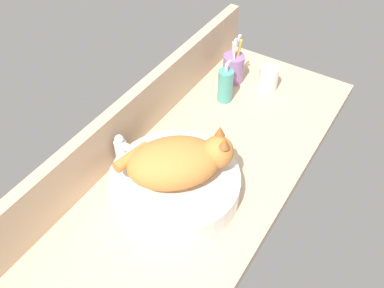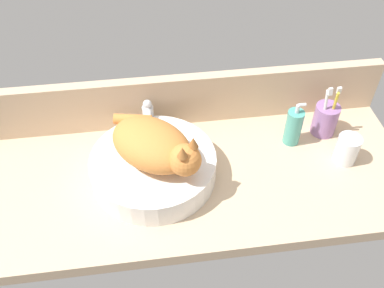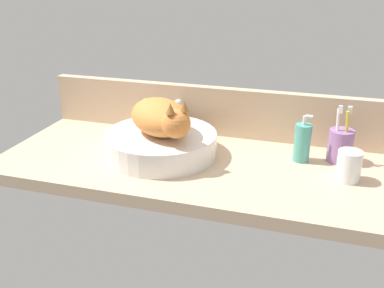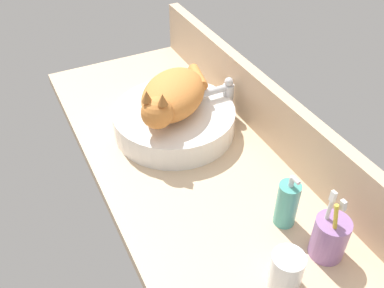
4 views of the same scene
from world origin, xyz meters
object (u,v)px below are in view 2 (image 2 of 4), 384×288
cat (155,145)px  faucet (149,118)px  sink_basin (154,167)px  toothbrush_cup (325,119)px  soap_dispenser (293,127)px  water_glass (347,151)px

cat → faucet: bearing=93.5°
sink_basin → toothbrush_cup: toothbrush_cup is taller
cat → faucet: cat is taller
sink_basin → toothbrush_cup: (55.95, 11.70, 1.64)cm
soap_dispenser → toothbrush_cup: toothbrush_cup is taller
water_glass → cat: bearing=179.1°
faucet → soap_dispenser: 45.33cm
sink_basin → faucet: faucet is taller
faucet → toothbrush_cup: 56.39cm
cat → soap_dispenser: bearing=12.5°
sink_basin → water_glass: water_glass is taller
sink_basin → soap_dispenser: soap_dispenser is taller
soap_dispenser → toothbrush_cup: bearing=14.5°
soap_dispenser → water_glass: bearing=-37.2°
sink_basin → faucet: (-0.12, 17.41, 3.47)cm
cat → toothbrush_cup: 56.93cm
faucet → toothbrush_cup: size_ratio=0.73×
sink_basin → faucet: size_ratio=2.68×
faucet → water_glass: 61.47cm
sink_basin → soap_dispenser: (44.35, 8.70, 2.40)cm
sink_basin → cat: size_ratio=1.22×
faucet → toothbrush_cup: toothbrush_cup is taller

